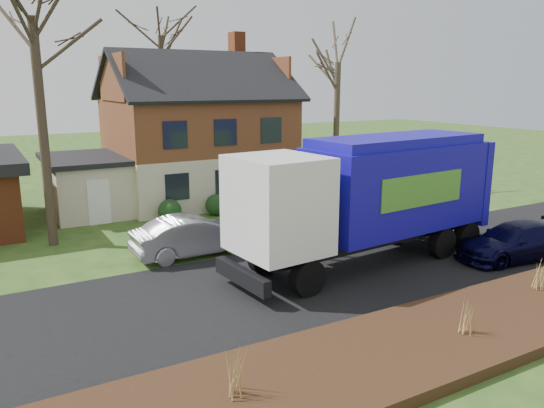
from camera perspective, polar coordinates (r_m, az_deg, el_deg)
ground at (r=17.68m, az=3.23°, el=-8.28°), size 120.00×120.00×0.00m
road at (r=17.67m, az=3.23°, el=-8.25°), size 80.00×7.00×0.02m
mulch_verge at (r=13.85m, az=15.54°, el=-14.31°), size 80.00×3.50×0.30m
main_house at (r=29.75m, az=-8.92°, el=8.18°), size 12.95×8.95×9.26m
garbage_truck at (r=19.13m, az=10.82°, el=1.30°), size 10.79×3.78×4.53m
silver_sedan at (r=20.22m, az=-8.39°, el=-3.39°), size 4.67×1.74×1.52m
navy_wagon at (r=21.56m, az=24.74°, el=-3.67°), size 4.89×2.58×1.35m
tree_front_east at (r=31.39m, az=7.19°, el=17.11°), size 3.88×3.88×10.77m
tree_back at (r=38.21m, az=-12.01°, el=19.19°), size 4.08×4.08×12.92m
grass_clump_west at (r=10.98m, az=-3.98°, el=-17.79°), size 0.36×0.30×0.95m
grass_clump_mid at (r=14.21m, az=20.32°, el=-11.41°), size 0.30×0.25×0.84m
grass_clump_east at (r=17.93m, az=27.06°, el=-6.82°), size 0.37×0.31×0.93m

